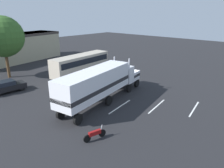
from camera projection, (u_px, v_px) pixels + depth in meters
The scene contains 11 objects.
ground_plane at pixel (128, 87), 30.03m from camera, with size 120.00×120.00×0.00m, color #232326.
lane_stripe_near at pixel (120, 107), 23.68m from camera, with size 4.40×0.16×0.01m, color silver.
lane_stripe_mid at pixel (157, 106), 23.77m from camera, with size 4.40×0.16×0.01m, color silver.
lane_stripe_far at pixel (194, 109), 23.12m from camera, with size 4.40×0.16×0.01m, color silver.
semi_truck at pixel (101, 82), 23.96m from camera, with size 14.38×5.07×4.50m.
person_bystander at pixel (81, 91), 25.82m from camera, with size 0.36×0.47×1.63m.
parked_bus at pixel (81, 63), 34.79m from camera, with size 11.17×3.45×3.40m.
parked_car at pixel (7, 86), 27.70m from camera, with size 4.48×2.01×1.57m.
motorcycle at pixel (95, 134), 17.47m from camera, with size 2.08×0.57×1.12m.
tree_left at pixel (3, 37), 32.21m from camera, with size 6.24×6.24×9.59m.
building_backdrop at pixel (15, 47), 44.33m from camera, with size 20.14×9.33×5.72m.
Camera 1 is at (-22.50, -17.30, 10.05)m, focal length 34.00 mm.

